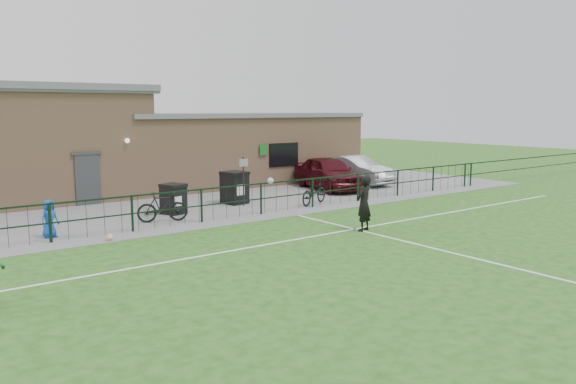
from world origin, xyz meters
TOP-DOWN VIEW (x-y plane):
  - ground at (0.00, 0.00)m, footprint 90.00×90.00m
  - paving_strip at (0.00, 13.50)m, footprint 34.00×13.00m
  - pitch_line_touch at (0.00, 7.80)m, footprint 28.00×0.10m
  - pitch_line_mid at (0.00, 4.00)m, footprint 28.00×0.10m
  - pitch_line_perp at (2.00, 0.00)m, footprint 0.10×16.00m
  - perimeter_fence at (0.00, 8.00)m, footprint 28.00×0.10m
  - wheelie_bin_left at (-1.59, 10.04)m, footprint 0.89×0.95m
  - wheelie_bin_right at (1.46, 10.63)m, footprint 0.98×1.07m
  - sign_post at (1.48, 9.96)m, footprint 0.07×0.07m
  - car_maroon at (7.37, 11.46)m, footprint 2.87×5.02m
  - car_silver at (9.80, 12.13)m, footprint 1.75×4.51m
  - bicycle_d at (-2.56, 8.86)m, footprint 1.82×0.99m
  - bicycle_e at (3.98, 8.51)m, footprint 2.00×1.32m
  - spectator_child at (-6.36, 8.68)m, footprint 0.68×0.58m
  - goalkeeper_kick at (2.03, 3.73)m, footprint 1.80×3.77m
  - ball_ground at (-5.04, 7.20)m, footprint 0.22×0.22m
  - clubhouse at (-0.88, 16.50)m, footprint 24.25×5.40m

SIDE VIEW (x-z plane):
  - ground at x=0.00m, z-range 0.00..0.00m
  - pitch_line_touch at x=0.00m, z-range 0.00..0.01m
  - pitch_line_mid at x=0.00m, z-range 0.00..0.01m
  - pitch_line_perp at x=2.00m, z-range 0.00..0.01m
  - paving_strip at x=0.00m, z-range 0.00..0.02m
  - ball_ground at x=-5.04m, z-range 0.00..0.22m
  - bicycle_e at x=3.98m, z-range 0.02..1.01m
  - wheelie_bin_left at x=-1.59m, z-range 0.02..1.07m
  - bicycle_d at x=-2.56m, z-range 0.02..1.07m
  - perimeter_fence at x=0.00m, z-range 0.00..1.20m
  - spectator_child at x=-6.36m, z-range 0.02..1.20m
  - wheelie_bin_right at x=1.46m, z-range 0.02..1.27m
  - car_silver at x=9.80m, z-range 0.02..1.48m
  - car_maroon at x=7.37m, z-range 0.02..1.63m
  - goalkeeper_kick at x=2.03m, z-range 0.01..1.81m
  - sign_post at x=1.48m, z-range 0.02..2.02m
  - clubhouse at x=-0.88m, z-range -0.26..4.70m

